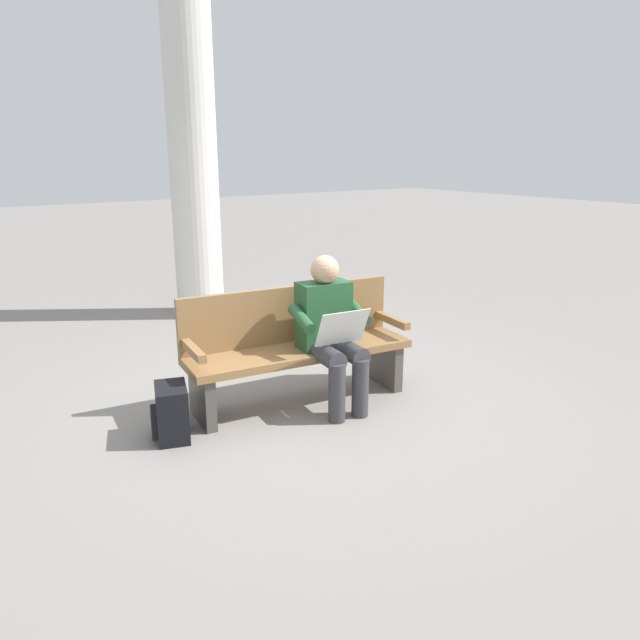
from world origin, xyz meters
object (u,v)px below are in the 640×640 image
at_px(person_seated, 330,328).
at_px(support_pillar, 193,151).
at_px(bench_near, 296,345).
at_px(backpack, 171,413).

xyz_separation_m(person_seated, support_pillar, (-0.30, -3.15, 1.30)).
height_order(bench_near, backpack, bench_near).
distance_m(person_seated, backpack, 1.33).
bearing_deg(support_pillar, backpack, 62.69).
distance_m(bench_near, person_seated, 0.34).
bearing_deg(backpack, bench_near, -175.24).
relative_size(bench_near, backpack, 4.82).
distance_m(person_seated, support_pillar, 3.42).
relative_size(bench_near, support_pillar, 0.48).
distance_m(backpack, support_pillar, 3.79).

